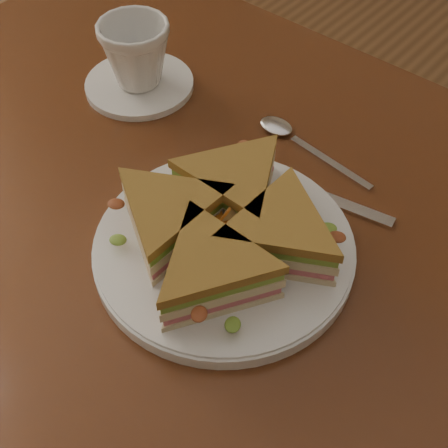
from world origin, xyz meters
name	(u,v)px	position (x,y,z in m)	size (l,w,h in m)	color
table	(223,267)	(0.00, 0.00, 0.65)	(1.20, 0.80, 0.75)	#3C1C0D
plate	(224,248)	(0.04, -0.04, 0.76)	(0.29, 0.29, 0.02)	white
sandwich_wedges	(224,227)	(0.04, -0.04, 0.80)	(0.31, 0.31, 0.06)	beige
crisps_mound	(224,229)	(0.04, -0.04, 0.79)	(0.09, 0.09, 0.05)	orange
spoon	(289,135)	(-0.02, 0.17, 0.75)	(0.18, 0.04, 0.01)	silver
knife	(304,190)	(0.05, 0.10, 0.75)	(0.21, 0.05, 0.00)	silver
saucer	(140,84)	(-0.25, 0.12, 0.76)	(0.16, 0.16, 0.01)	white
coffee_cup	(136,54)	(-0.25, 0.12, 0.81)	(0.10, 0.10, 0.09)	white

